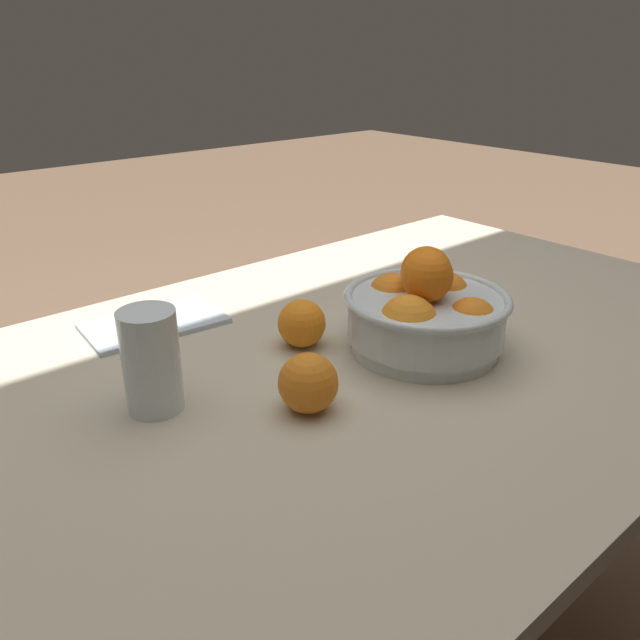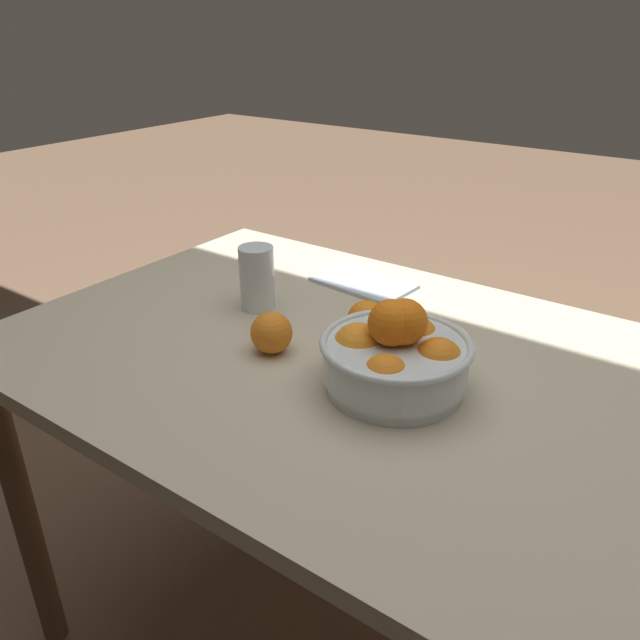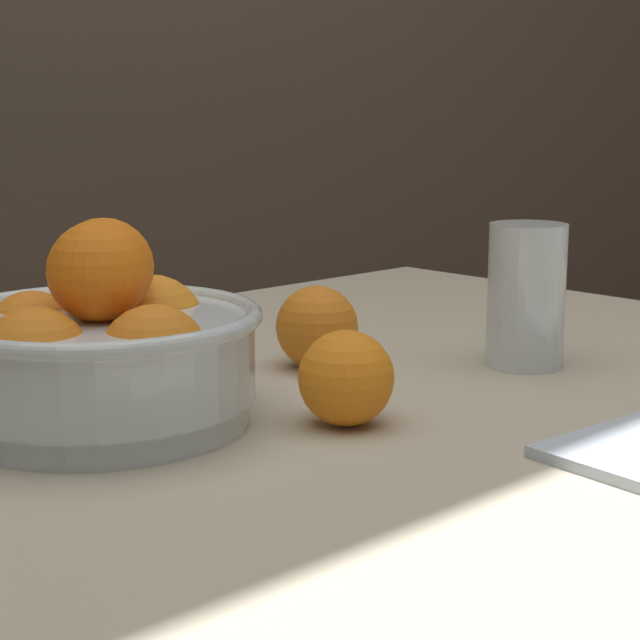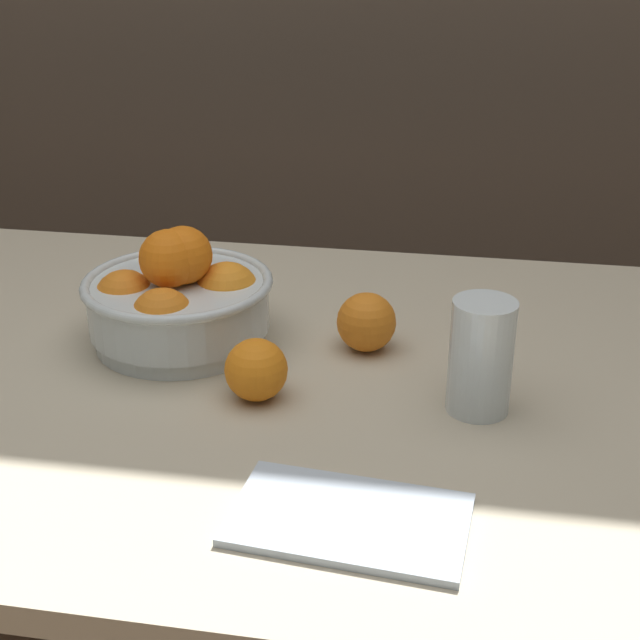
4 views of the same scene
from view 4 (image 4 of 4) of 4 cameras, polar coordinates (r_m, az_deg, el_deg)
The scene contains 6 objects.
dining_table at distance 1.10m, azimuth -6.62°, elevation -6.67°, with size 1.34×0.83×0.75m.
fruit_bowl at distance 1.09m, azimuth -9.06°, elevation 1.27°, with size 0.23×0.23×0.15m.
juice_glass at distance 0.95m, azimuth 10.24°, elevation -2.62°, with size 0.07×0.07×0.13m.
orange_loose_near_bowl at distance 0.97m, azimuth -4.11°, elevation -3.19°, with size 0.07×0.07×0.07m, color orange.
orange_loose_front at distance 1.07m, azimuth 2.99°, elevation -0.13°, with size 0.07×0.07×0.07m, color orange.
napkin at distance 0.80m, azimuth 1.87°, elevation -12.64°, with size 0.21×0.12×0.01m, color silver.
Camera 4 is at (0.28, -0.89, 1.24)m, focal length 50.00 mm.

